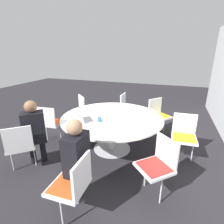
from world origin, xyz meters
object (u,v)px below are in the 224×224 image
object	(u,v)px
chair_0	(20,144)
person_0	(34,129)
chair_3	(184,133)
chair_5	(127,107)
chair_7	(50,121)
chair_2	(158,162)
chair_4	(158,113)
coffee_cup	(100,120)
chair_1	(73,183)
laptop	(84,118)
chair_6	(86,108)
person_1	(76,156)
handbag	(180,136)

from	to	relation	value
chair_0	person_0	bearing A→B (deg)	19.08
chair_3	chair_5	distance (m)	1.89
chair_7	chair_5	bearing A→B (deg)	44.63
chair_2	chair_4	bearing A→B (deg)	-38.77
chair_4	coffee_cup	bearing A→B (deg)	5.70
chair_7	chair_1	bearing A→B (deg)	-50.41
chair_5	laptop	size ratio (longest dim) A/B	2.14
laptop	chair_6	bearing A→B (deg)	-16.09
chair_6	person_1	xyz separation A→B (m)	(2.35, 1.07, 0.19)
person_0	laptop	xyz separation A→B (m)	(-0.58, 0.66, 0.07)
chair_5	person_1	bearing A→B (deg)	2.31
chair_1	chair_6	world-z (taller)	same
person_1	coffee_cup	size ratio (longest dim) A/B	14.28
chair_3	person_1	distance (m)	2.09
chair_0	coffee_cup	distance (m)	1.39
chair_2	coffee_cup	xyz separation A→B (m)	(-0.62, -1.14, 0.25)
coffee_cup	person_0	bearing A→B (deg)	-56.22
person_1	person_0	bearing A→B (deg)	64.87
laptop	chair_0	bearing A→B (deg)	93.46
chair_1	chair_5	xyz separation A→B (m)	(-3.06, -0.15, 0.00)
chair_7	person_1	distance (m)	1.88
chair_1	chair_5	distance (m)	3.07
person_1	handbag	xyz separation A→B (m)	(-2.24, 1.35, -0.58)
chair_0	chair_7	bearing A→B (deg)	57.55
chair_1	chair_7	bearing A→B (deg)	43.47
chair_5	laptop	xyz separation A→B (m)	(1.76, -0.38, 0.26)
chair_3	chair_5	size ratio (longest dim) A/B	1.00
chair_2	person_0	world-z (taller)	person_0
chair_1	laptop	distance (m)	1.43
chair_0	chair_5	size ratio (longest dim) A/B	1.00
chair_0	chair_3	world-z (taller)	same
chair_2	chair_6	bearing A→B (deg)	4.01
chair_1	chair_7	world-z (taller)	same
chair_1	person_0	world-z (taller)	person_0
chair_4	chair_7	xyz separation A→B (m)	(1.31, -2.19, 0.00)
chair_3	laptop	size ratio (longest dim) A/B	2.14
person_0	chair_6	bearing A→B (deg)	46.86
chair_6	laptop	distance (m)	1.45
chair_2	chair_6	xyz separation A→B (m)	(-1.85, -2.06, 0.00)
person_1	chair_7	bearing A→B (deg)	46.69
chair_5	handbag	bearing A→B (deg)	68.46
chair_5	chair_2	bearing A→B (deg)	25.41
chair_1	chair_7	xyz separation A→B (m)	(-1.49, -1.48, 0.00)
chair_4	person_0	xyz separation A→B (m)	(2.08, -1.90, 0.19)
chair_7	handbag	world-z (taller)	chair_7
handbag	chair_1	bearing A→B (deg)	-26.99
chair_5	person_0	bearing A→B (deg)	-22.76
person_0	person_1	bearing A→B (deg)	-66.09
person_0	person_1	xyz separation A→B (m)	(0.48, 1.10, 0.00)
chair_6	chair_7	xyz separation A→B (m)	(1.10, -0.32, 0.00)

